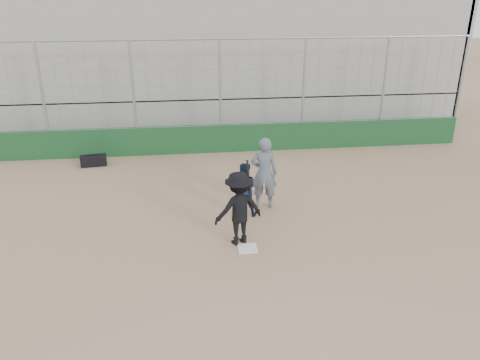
{
  "coord_description": "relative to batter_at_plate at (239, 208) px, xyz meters",
  "views": [
    {
      "loc": [
        -1.33,
        -9.31,
        5.6
      ],
      "look_at": [
        0.0,
        1.4,
        1.15
      ],
      "focal_mm": 35.0,
      "sensor_mm": 36.0,
      "label": 1
    }
  ],
  "objects": [
    {
      "name": "ground",
      "position": [
        0.16,
        -0.32,
        -0.89
      ],
      "size": [
        90.0,
        90.0,
        0.0
      ],
      "primitive_type": "plane",
      "color": "brown",
      "rests_on": "ground"
    },
    {
      "name": "home_plate",
      "position": [
        0.16,
        -0.32,
        -0.88
      ],
      "size": [
        0.44,
        0.44,
        0.02
      ],
      "primitive_type": "cube",
      "color": "white",
      "rests_on": "ground"
    },
    {
      "name": "backstop",
      "position": [
        0.16,
        6.68,
        0.06
      ],
      "size": [
        18.1,
        0.25,
        4.04
      ],
      "color": "#123A1C",
      "rests_on": "ground"
    },
    {
      "name": "bleachers",
      "position": [
        0.16,
        11.63,
        2.03
      ],
      "size": [
        20.25,
        6.7,
        6.98
      ],
      "color": "gray",
      "rests_on": "ground"
    },
    {
      "name": "batter_at_plate",
      "position": [
        0.0,
        0.0,
        0.0
      ],
      "size": [
        1.29,
        0.96,
        1.93
      ],
      "color": "black",
      "rests_on": "ground"
    },
    {
      "name": "catcher_crouched",
      "position": [
        0.29,
        1.36,
        -0.39
      ],
      "size": [
        0.75,
        0.6,
        1.02
      ],
      "color": "black",
      "rests_on": "ground"
    },
    {
      "name": "umpire",
      "position": [
        0.91,
        1.87,
        -0.0
      ],
      "size": [
        0.8,
        0.6,
        1.78
      ],
      "primitive_type": "imported",
      "rotation": [
        0.0,
        0.0,
        2.96
      ],
      "color": "#515A66",
      "rests_on": "ground"
    },
    {
      "name": "equipment_bag",
      "position": [
        -4.26,
        5.73,
        -0.71
      ],
      "size": [
        0.88,
        0.46,
        0.4
      ],
      "color": "black",
      "rests_on": "ground"
    }
  ]
}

